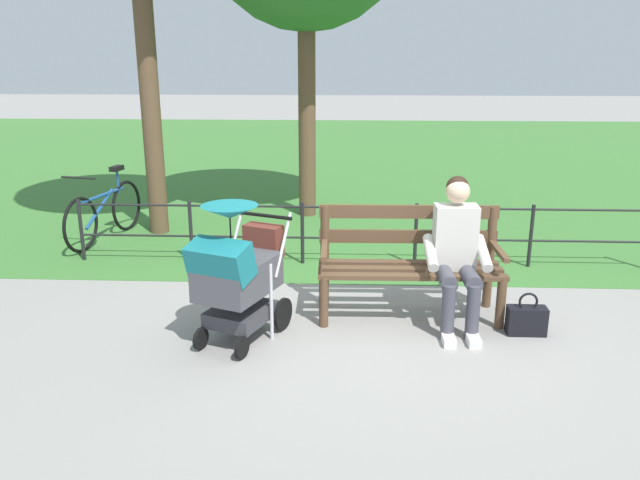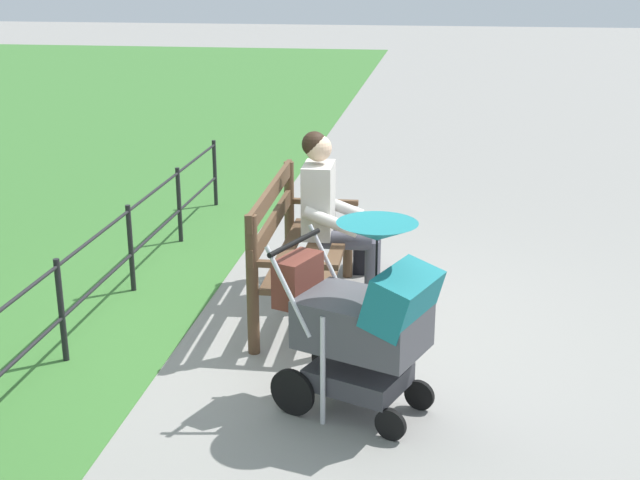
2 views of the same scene
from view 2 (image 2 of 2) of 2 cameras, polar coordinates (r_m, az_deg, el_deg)
ground_plane at (r=5.93m, az=-1.24°, el=-6.37°), size 60.00×60.00×0.00m
park_bench at (r=6.14m, az=-1.67°, el=-0.19°), size 1.61×0.63×0.96m
person_on_bench at (r=6.42m, az=0.85°, el=2.04°), size 0.54×0.74×1.28m
stroller at (r=4.72m, az=2.93°, el=-5.15°), size 0.78×1.00×1.15m
handbag at (r=7.11m, az=2.93°, el=-0.99°), size 0.32×0.14×0.37m
park_fence at (r=6.16m, az=-14.66°, el=-1.84°), size 6.26×0.04×0.70m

